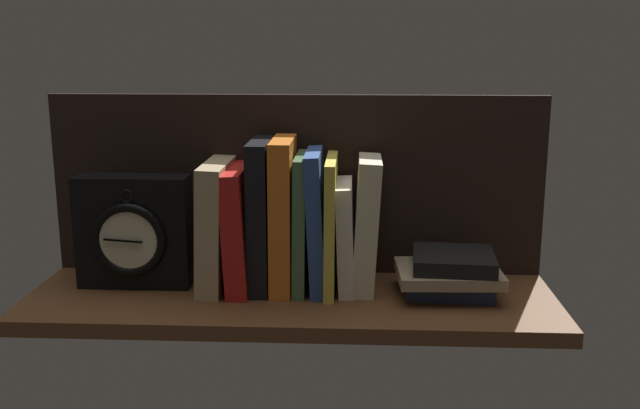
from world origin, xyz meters
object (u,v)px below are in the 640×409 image
(book_white_catcher, at_px, (345,236))
(book_cream_twain, at_px, (366,224))
(book_orange_pandolfini, at_px, (283,214))
(book_red_requiem, at_px, (240,228))
(book_black_skeptic, at_px, (261,215))
(book_stack_side, at_px, (450,273))
(book_yellow_seinlanguage, at_px, (331,224))
(book_green_romantic, at_px, (301,222))
(book_blue_modern, at_px, (317,221))
(framed_clock, at_px, (134,232))
(book_tan_shortstories, at_px, (216,225))

(book_white_catcher, relative_size, book_cream_twain, 0.82)
(book_orange_pandolfini, bearing_deg, book_red_requiem, 180.00)
(book_black_skeptic, height_order, book_stack_side, book_black_skeptic)
(book_red_requiem, relative_size, book_black_skeptic, 0.82)
(book_yellow_seinlanguage, xyz_separation_m, book_cream_twain, (0.06, 0.00, 0.00))
(book_green_romantic, bearing_deg, book_red_requiem, 180.00)
(book_cream_twain, relative_size, book_stack_side, 1.30)
(book_orange_pandolfini, relative_size, book_cream_twain, 1.14)
(book_orange_pandolfini, distance_m, book_cream_twain, 0.14)
(book_orange_pandolfini, xyz_separation_m, book_stack_side, (0.28, -0.03, -0.09))
(book_green_romantic, xyz_separation_m, book_cream_twain, (0.11, 0.00, -0.00))
(book_red_requiem, xyz_separation_m, book_black_skeptic, (0.04, 0.00, 0.02))
(book_yellow_seinlanguage, height_order, book_cream_twain, book_cream_twain)
(book_black_skeptic, bearing_deg, book_orange_pandolfini, 0.00)
(book_blue_modern, distance_m, book_cream_twain, 0.08)
(framed_clock, bearing_deg, book_stack_side, -2.02)
(book_blue_modern, bearing_deg, book_black_skeptic, 180.00)
(book_tan_shortstories, relative_size, book_black_skeptic, 0.85)
(book_tan_shortstories, height_order, book_red_requiem, book_tan_shortstories)
(book_stack_side, bearing_deg, book_black_skeptic, 175.36)
(book_tan_shortstories, bearing_deg, book_cream_twain, 0.00)
(book_yellow_seinlanguage, bearing_deg, book_tan_shortstories, 180.00)
(book_black_skeptic, bearing_deg, book_stack_side, -4.64)
(book_black_skeptic, xyz_separation_m, book_stack_side, (0.32, -0.03, -0.09))
(framed_clock, bearing_deg, book_cream_twain, 1.01)
(book_tan_shortstories, height_order, book_orange_pandolfini, book_orange_pandolfini)
(book_red_requiem, height_order, book_black_skeptic, book_black_skeptic)
(book_blue_modern, bearing_deg, book_white_catcher, 0.00)
(book_yellow_seinlanguage, relative_size, book_white_catcher, 1.22)
(book_yellow_seinlanguage, xyz_separation_m, book_white_catcher, (0.02, 0.00, -0.02))
(book_orange_pandolfini, bearing_deg, book_yellow_seinlanguage, 0.00)
(book_stack_side, bearing_deg, book_yellow_seinlanguage, 172.65)
(book_tan_shortstories, distance_m, book_cream_twain, 0.26)
(book_red_requiem, relative_size, book_orange_pandolfini, 0.81)
(book_green_romantic, xyz_separation_m, book_yellow_seinlanguage, (0.05, 0.00, -0.00))
(book_tan_shortstories, height_order, book_cream_twain, book_cream_twain)
(book_tan_shortstories, bearing_deg, book_blue_modern, 0.00)
(book_tan_shortstories, relative_size, book_white_catcher, 1.18)
(book_yellow_seinlanguage, height_order, framed_clock, book_yellow_seinlanguage)
(book_orange_pandolfini, xyz_separation_m, book_blue_modern, (0.06, 0.00, -0.01))
(book_stack_side, bearing_deg, book_white_catcher, 171.62)
(book_white_catcher, xyz_separation_m, book_cream_twain, (0.03, 0.00, 0.02))
(book_yellow_seinlanguage, distance_m, book_stack_side, 0.22)
(book_green_romantic, xyz_separation_m, book_stack_side, (0.25, -0.03, -0.08))
(book_white_catcher, distance_m, book_stack_side, 0.19)
(book_black_skeptic, relative_size, book_blue_modern, 1.07)
(book_black_skeptic, distance_m, book_green_romantic, 0.07)
(framed_clock, bearing_deg, book_red_requiem, 2.20)
(book_green_romantic, bearing_deg, book_cream_twain, 0.00)
(book_yellow_seinlanguage, bearing_deg, framed_clock, -178.82)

